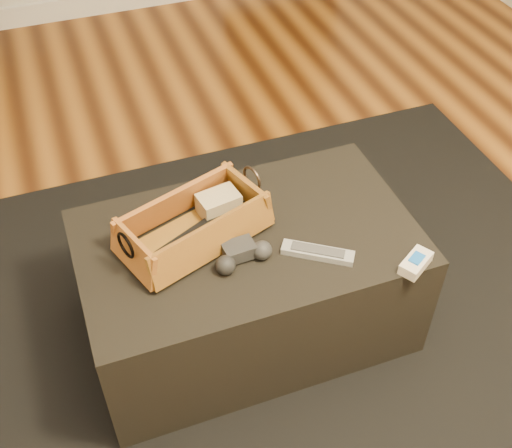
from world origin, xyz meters
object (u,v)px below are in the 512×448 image
object	(u,v)px
wicker_basket	(194,226)
game_controller	(242,255)
ottoman	(248,283)
cream_gadget	(416,263)
tv_remote	(192,238)
silver_remote	(318,252)

from	to	relation	value
wicker_basket	game_controller	bearing A→B (deg)	-53.40
ottoman	wicker_basket	distance (m)	0.30
ottoman	wicker_basket	size ratio (longest dim) A/B	2.06
ottoman	cream_gadget	size ratio (longest dim) A/B	8.41
cream_gadget	tv_remote	bearing A→B (deg)	152.07
wicker_basket	cream_gadget	size ratio (longest dim) A/B	4.08
ottoman	silver_remote	distance (m)	0.31
ottoman	silver_remote	world-z (taller)	silver_remote
game_controller	tv_remote	bearing A→B (deg)	135.88
tv_remote	wicker_basket	world-z (taller)	wicker_basket
tv_remote	silver_remote	world-z (taller)	tv_remote
game_controller	silver_remote	xyz separation A→B (m)	(0.21, -0.05, -0.02)
wicker_basket	silver_remote	world-z (taller)	wicker_basket
tv_remote	game_controller	world-z (taller)	game_controller
tv_remote	ottoman	bearing A→B (deg)	-32.59
tv_remote	cream_gadget	bearing A→B (deg)	-53.56
tv_remote	silver_remote	distance (m)	0.36
tv_remote	cream_gadget	xyz separation A→B (m)	(0.56, -0.30, -0.01)
silver_remote	game_controller	bearing A→B (deg)	166.47
ottoman	wicker_basket	bearing A→B (deg)	163.85
ottoman	wicker_basket	world-z (taller)	wicker_basket
game_controller	silver_remote	world-z (taller)	game_controller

